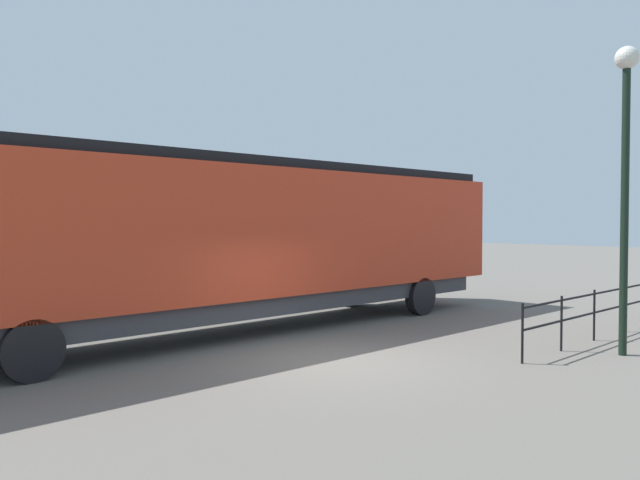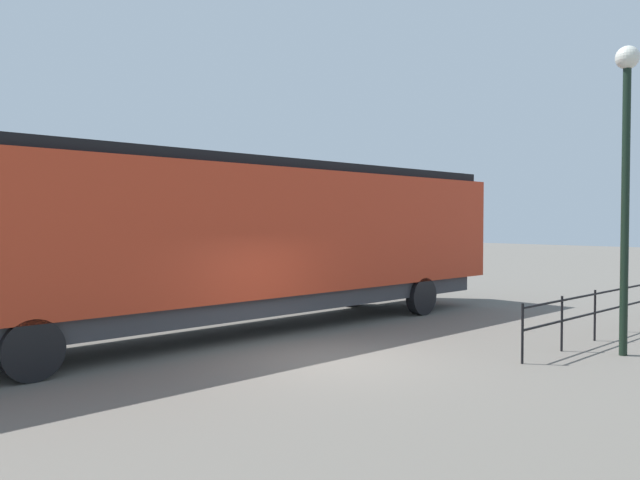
% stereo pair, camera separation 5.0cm
% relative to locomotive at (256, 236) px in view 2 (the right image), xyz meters
% --- Properties ---
extents(ground_plane, '(120.00, 120.00, 0.00)m').
position_rel_locomotive_xyz_m(ground_plane, '(3.76, -1.16, -2.39)').
color(ground_plane, '#666059').
extents(locomotive, '(3.05, 17.37, 4.27)m').
position_rel_locomotive_xyz_m(locomotive, '(0.00, 0.00, 0.00)').
color(locomotive, red).
rests_on(locomotive, ground_plane).
extents(lamp_post, '(0.47, 0.47, 6.34)m').
position_rel_locomotive_xyz_m(lamp_post, '(7.68, 3.53, 1.86)').
color(lamp_post, black).
rests_on(lamp_post, ground_plane).
extents(platform_fence, '(0.05, 11.89, 1.18)m').
position_rel_locomotive_xyz_m(platform_fence, '(6.61, 7.24, -1.63)').
color(platform_fence, black).
rests_on(platform_fence, ground_plane).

